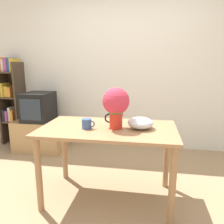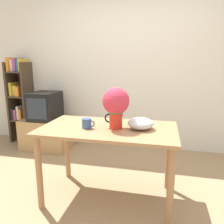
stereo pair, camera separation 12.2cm
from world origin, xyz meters
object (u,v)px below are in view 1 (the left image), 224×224
Objects in this scene: white_bowl at (140,123)px; tv_set at (38,107)px; coffee_mug at (87,124)px; flower_vase at (116,104)px.

tv_set is (-1.64, 1.09, -0.11)m from white_bowl.
tv_set is (-1.13, 1.19, -0.10)m from coffee_mug.
coffee_mug is at bearing -169.65° from white_bowl.
tv_set is at bearing 133.69° from coffee_mug.
flower_vase is 1.61× the size of white_bowl.
tv_set reaches higher than white_bowl.
flower_vase is at bearing -38.78° from tv_set.
flower_vase is 1.83m from tv_set.
tv_set reaches higher than coffee_mug.
coffee_mug is at bearing -46.31° from tv_set.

